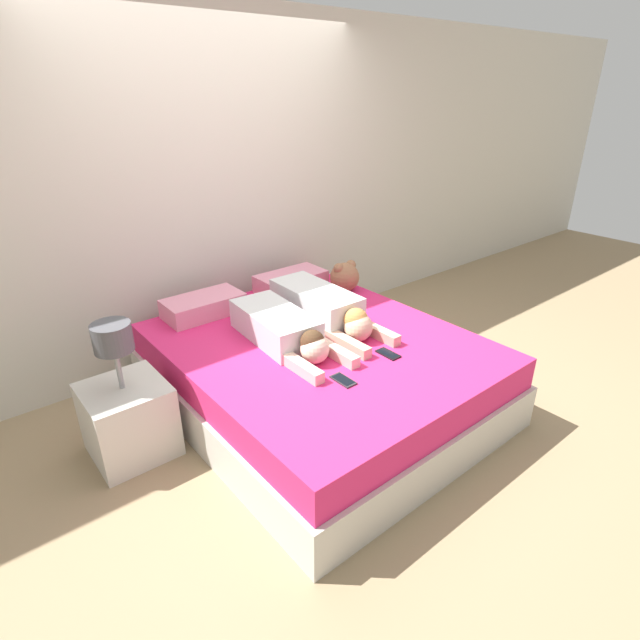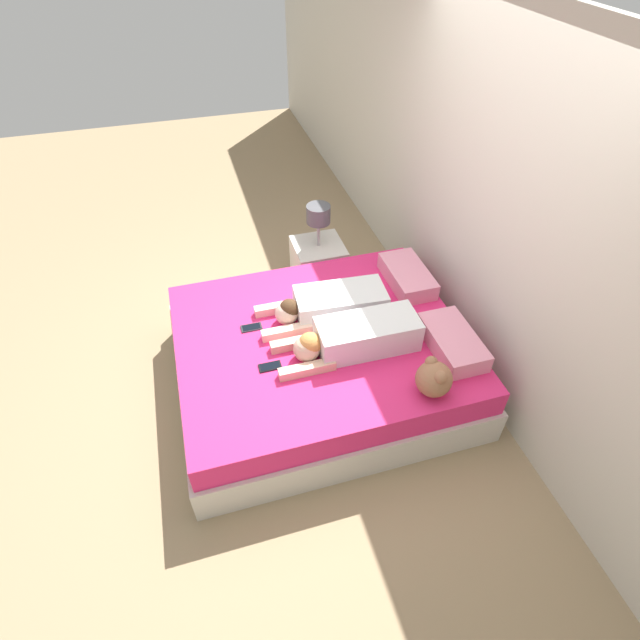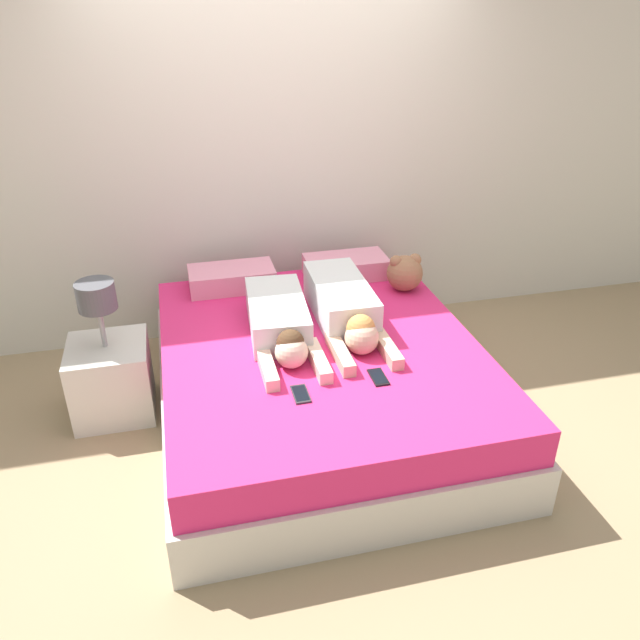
{
  "view_description": "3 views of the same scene",
  "coord_description": "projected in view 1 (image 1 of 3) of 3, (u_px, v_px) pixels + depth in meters",
  "views": [
    {
      "loc": [
        -1.87,
        -2.27,
        2.04
      ],
      "look_at": [
        0.0,
        0.0,
        0.65
      ],
      "focal_mm": 28.0,
      "sensor_mm": 36.0,
      "label": 1
    },
    {
      "loc": [
        2.54,
        -0.74,
        3.07
      ],
      "look_at": [
        0.0,
        0.0,
        0.65
      ],
      "focal_mm": 28.0,
      "sensor_mm": 36.0,
      "label": 2
    },
    {
      "loc": [
        -0.73,
        -2.99,
        2.31
      ],
      "look_at": [
        0.0,
        0.0,
        0.65
      ],
      "focal_mm": 35.0,
      "sensor_mm": 36.0,
      "label": 3
    }
  ],
  "objects": [
    {
      "name": "person_left",
      "position": [
        283.0,
        330.0,
        3.24
      ],
      "size": [
        0.38,
        1.0,
        0.21
      ],
      "color": "silver",
      "rests_on": "bed"
    },
    {
      "name": "pillow_head_left",
      "position": [
        204.0,
        306.0,
        3.66
      ],
      "size": [
        0.57,
        0.3,
        0.14
      ],
      "color": "pink",
      "rests_on": "bed"
    },
    {
      "name": "nightstand",
      "position": [
        128.0,
        414.0,
        2.96
      ],
      "size": [
        0.46,
        0.46,
        0.87
      ],
      "color": "beige",
      "rests_on": "ground_plane"
    },
    {
      "name": "pillow_head_right",
      "position": [
        291.0,
        281.0,
        4.12
      ],
      "size": [
        0.57,
        0.3,
        0.14
      ],
      "color": "pink",
      "rests_on": "bed"
    },
    {
      "name": "wall_back",
      "position": [
        219.0,
        192.0,
        3.83
      ],
      "size": [
        12.0,
        0.06,
        2.6
      ],
      "color": "beige",
      "rests_on": "ground_plane"
    },
    {
      "name": "cell_phone_left",
      "position": [
        343.0,
        380.0,
        2.86
      ],
      "size": [
        0.08,
        0.16,
        0.01
      ],
      "color": "#2D2D33",
      "rests_on": "bed"
    },
    {
      "name": "ground_plane",
      "position": [
        320.0,
        403.0,
        3.53
      ],
      "size": [
        12.0,
        12.0,
        0.0
      ],
      "primitive_type": "plane",
      "color": "#9E8460"
    },
    {
      "name": "person_right",
      "position": [
        325.0,
        309.0,
        3.52
      ],
      "size": [
        0.34,
        1.04,
        0.23
      ],
      "color": "silver",
      "rests_on": "bed"
    },
    {
      "name": "bed",
      "position": [
        320.0,
        373.0,
        3.42
      ],
      "size": [
        1.83,
        2.15,
        0.5
      ],
      "color": "beige",
      "rests_on": "ground_plane"
    },
    {
      "name": "plush_toy",
      "position": [
        345.0,
        276.0,
        4.06
      ],
      "size": [
        0.24,
        0.24,
        0.25
      ],
      "color": "#996647",
      "rests_on": "bed"
    },
    {
      "name": "cell_phone_right",
      "position": [
        388.0,
        354.0,
        3.14
      ],
      "size": [
        0.08,
        0.16,
        0.01
      ],
      "color": "black",
      "rests_on": "bed"
    }
  ]
}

